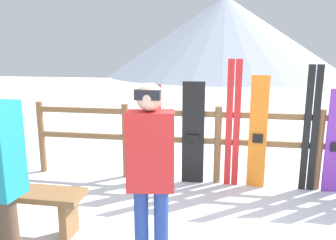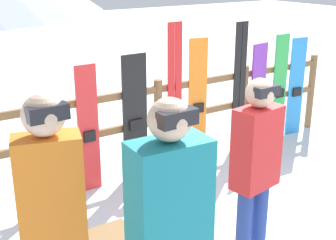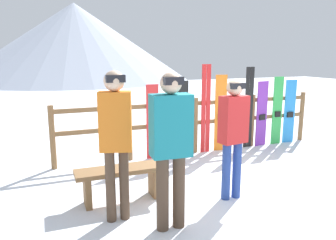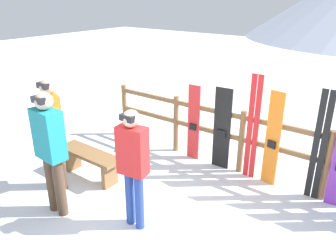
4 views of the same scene
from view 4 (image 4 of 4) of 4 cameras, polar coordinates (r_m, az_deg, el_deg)
The scene contains 11 objects.
ground_plane at distance 4.47m, azimuth -0.53°, elevation -20.10°, with size 40.00×40.00×0.00m, color white.
fence at distance 5.71m, azimuth 12.72°, elevation -2.79°, with size 5.60×0.10×1.13m.
bench at distance 5.69m, azimuth -13.46°, elevation -6.63°, with size 1.23×0.36×0.47m.
person_orange at distance 5.25m, azimuth -19.44°, elevation -0.81°, with size 0.41×0.30×1.81m.
person_teal at distance 4.65m, azimuth -19.86°, elevation -4.24°, with size 0.46×0.27×1.80m.
person_red at distance 4.17m, azimuth -6.15°, elevation -7.07°, with size 0.40×0.26×1.66m.
snowboard_red at distance 6.05m, azimuth 4.48°, elevation -0.53°, with size 0.24×0.06×1.43m.
snowboard_black_stripe at distance 5.77m, azimuth 9.37°, elevation -1.59°, with size 0.32×0.06×1.48m.
ski_pair_red at distance 5.51m, azimuth 14.56°, elevation -1.37°, with size 0.19×0.02×1.79m.
snowboard_orange at distance 5.44m, azimuth 17.76°, elevation -3.27°, with size 0.25×0.09×1.58m.
ski_pair_black at distance 5.27m, azimuth 24.88°, elevation -4.21°, with size 0.19×0.02×1.73m.
Camera 4 is at (2.04, -2.66, 2.96)m, focal length 35.00 mm.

